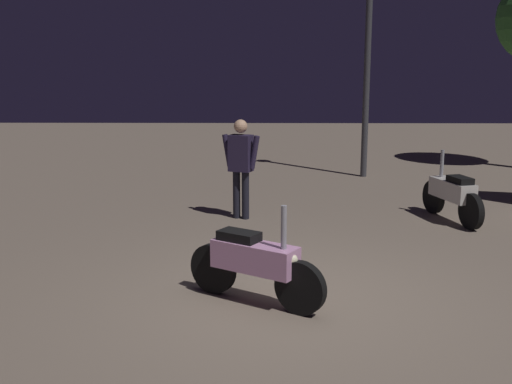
# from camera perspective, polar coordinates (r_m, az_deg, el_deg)

# --- Properties ---
(ground_plane) EXTENTS (40.00, 40.00, 0.00)m
(ground_plane) POSITION_cam_1_polar(r_m,az_deg,el_deg) (6.82, 3.51, -9.81)
(ground_plane) COLOR #756656
(motorcycle_pink_foreground) EXTENTS (1.46, 0.97, 1.11)m
(motorcycle_pink_foreground) POSITION_cam_1_polar(r_m,az_deg,el_deg) (6.56, -0.15, -6.59)
(motorcycle_pink_foreground) COLOR black
(motorcycle_pink_foreground) RESTS_ON ground_plane
(motorcycle_white_parked_left) EXTENTS (0.54, 1.63, 1.11)m
(motorcycle_white_parked_left) POSITION_cam_1_polar(r_m,az_deg,el_deg) (10.44, 17.60, -0.20)
(motorcycle_white_parked_left) COLOR black
(motorcycle_white_parked_left) RESTS_ON ground_plane
(person_bystander_far) EXTENTS (0.64, 0.36, 1.63)m
(person_bystander_far) POSITION_cam_1_polar(r_m,az_deg,el_deg) (10.02, -1.41, 2.93)
(person_bystander_far) COLOR black
(person_bystander_far) RESTS_ON ground_plane
(streetlamp_near) EXTENTS (0.36, 0.36, 4.88)m
(streetlamp_near) POSITION_cam_1_polar(r_m,az_deg,el_deg) (13.96, 10.30, 14.09)
(streetlamp_near) COLOR #38383D
(streetlamp_near) RESTS_ON ground_plane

